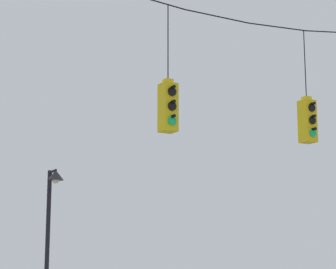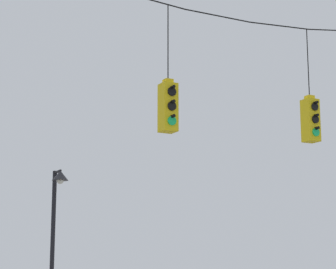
{
  "view_description": "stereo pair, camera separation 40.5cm",
  "coord_description": "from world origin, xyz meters",
  "views": [
    {
      "loc": [
        -8.02,
        -12.2,
        1.79
      ],
      "look_at": [
        -1.33,
        -0.12,
        4.48
      ],
      "focal_mm": 70.0,
      "sensor_mm": 36.0,
      "label": 1
    },
    {
      "loc": [
        -7.67,
        -12.39,
        1.79
      ],
      "look_at": [
        -1.33,
        -0.12,
        4.48
      ],
      "focal_mm": 70.0,
      "sensor_mm": 36.0,
      "label": 2
    }
  ],
  "objects": [
    {
      "name": "traffic_light_near_left_pole",
      "position": [
        -1.33,
        -0.13,
        5.1
      ],
      "size": [
        0.34,
        0.46,
        2.9
      ],
      "color": "yellow"
    },
    {
      "name": "traffic_light_over_intersection",
      "position": [
        2.59,
        -0.13,
        5.21
      ],
      "size": [
        0.34,
        0.46,
        2.88
      ],
      "color": "yellow"
    },
    {
      "name": "span_wire",
      "position": [
        0.0,
        -0.12,
        7.67
      ],
      "size": [
        12.46,
        0.03,
        0.76
      ],
      "color": "black"
    },
    {
      "name": "street_lamp",
      "position": [
        -2.19,
        4.83,
        3.11
      ],
      "size": [
        0.44,
        0.77,
        4.27
      ],
      "color": "black",
      "rests_on": "ground_plane"
    }
  ]
}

